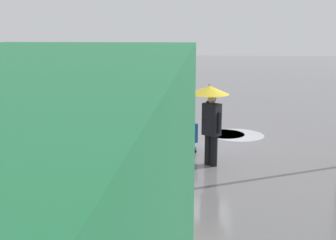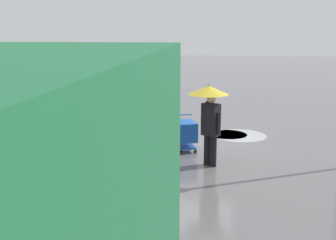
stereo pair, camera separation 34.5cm
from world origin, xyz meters
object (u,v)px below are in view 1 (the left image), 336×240
(shopping_cart_vendor, at_px, (185,132))
(hand_dolly_boxes, at_px, (155,123))
(pedestrian_black_side, at_px, (153,99))
(pedestrian_white_side, at_px, (143,105))
(pedestrian_pink_side, at_px, (210,106))
(cargo_van_parked_right, at_px, (92,103))

(shopping_cart_vendor, relative_size, hand_dolly_boxes, 0.66)
(shopping_cart_vendor, height_order, pedestrian_black_side, pedestrian_black_side)
(pedestrian_white_side, bearing_deg, hand_dolly_boxes, -99.33)
(pedestrian_black_side, relative_size, pedestrian_white_side, 1.00)
(pedestrian_pink_side, bearing_deg, cargo_van_parked_right, -32.20)
(hand_dolly_boxes, bearing_deg, cargo_van_parked_right, -30.49)
(hand_dolly_boxes, relative_size, pedestrian_black_side, 0.72)
(shopping_cart_vendor, height_order, pedestrian_pink_side, pedestrian_pink_side)
(shopping_cart_vendor, xyz_separation_m, pedestrian_white_side, (1.04, 1.33, 1.02))
(pedestrian_pink_side, distance_m, pedestrian_black_side, 1.84)
(hand_dolly_boxes, distance_m, pedestrian_pink_side, 2.02)
(cargo_van_parked_right, height_order, hand_dolly_boxes, cargo_van_parked_right)
(cargo_van_parked_right, relative_size, pedestrian_black_side, 2.51)
(pedestrian_white_side, bearing_deg, shopping_cart_vendor, -128.14)
(cargo_van_parked_right, relative_size, pedestrian_pink_side, 2.51)
(hand_dolly_boxes, xyz_separation_m, pedestrian_white_side, (0.18, 1.12, 0.71))
(cargo_van_parked_right, distance_m, pedestrian_white_side, 3.20)
(shopping_cart_vendor, distance_m, pedestrian_pink_side, 1.78)
(shopping_cart_vendor, height_order, pedestrian_white_side, pedestrian_white_side)
(shopping_cart_vendor, relative_size, pedestrian_white_side, 0.47)
(pedestrian_pink_side, xyz_separation_m, pedestrian_white_side, (1.75, 0.05, 0.00))
(cargo_van_parked_right, bearing_deg, hand_dolly_boxes, 149.51)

